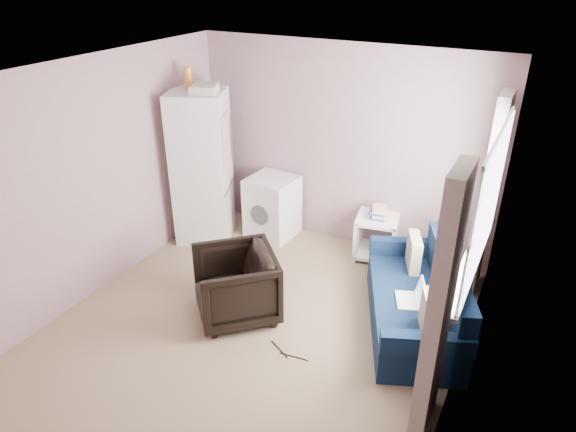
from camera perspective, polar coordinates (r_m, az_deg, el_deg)
name	(u,v)px	position (r m, az deg, el deg)	size (l,w,h in m)	color
room	(254,217)	(4.61, -3.76, -0.08)	(3.84, 4.24, 2.54)	#988163
armchair	(235,282)	(5.25, -5.86, -7.31)	(0.78, 0.73, 0.80)	black
fridge	(202,167)	(6.56, -9.54, 5.45)	(0.87, 0.87, 2.19)	silver
washing_machine	(272,206)	(6.71, -1.76, 1.15)	(0.61, 0.62, 0.81)	silver
side_table	(377,234)	(6.35, 9.82, -1.94)	(0.57, 0.57, 0.67)	white
sofa	(419,304)	(5.28, 14.30, -9.41)	(1.39, 1.90, 0.77)	#0E2344
window_dressing	(469,242)	(4.75, 19.46, -2.78)	(0.17, 2.62, 2.18)	white
floor_cables	(287,353)	(4.99, -0.14, -14.97)	(0.44, 0.15, 0.01)	black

